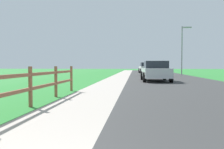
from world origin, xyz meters
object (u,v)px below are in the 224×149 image
(parked_car_black, at_px, (152,69))
(parked_car_white, at_px, (146,68))
(parked_suv_silver, at_px, (155,71))
(parked_car_blue, at_px, (146,68))
(street_lamp, at_px, (183,46))

(parked_car_black, height_order, parked_car_white, parked_car_white)
(parked_car_white, bearing_deg, parked_suv_silver, -90.62)
(parked_suv_silver, bearing_deg, parked_car_blue, 88.82)
(street_lamp, bearing_deg, parked_car_black, -146.40)
(parked_car_black, bearing_deg, parked_suv_silver, -92.46)
(parked_car_black, bearing_deg, street_lamp, 33.60)
(street_lamp, bearing_deg, parked_car_blue, 102.63)
(parked_car_black, distance_m, parked_car_white, 10.70)
(parked_suv_silver, height_order, parked_car_blue, parked_car_blue)
(parked_car_white, bearing_deg, parked_car_blue, 87.45)
(parked_car_white, height_order, parked_car_blue, parked_car_white)
(parked_suv_silver, relative_size, parked_car_white, 1.06)
(parked_suv_silver, distance_m, parked_car_black, 8.80)
(parked_car_black, xyz_separation_m, parked_car_blue, (0.19, 18.71, 0.02))
(parked_car_white, height_order, street_lamp, street_lamp)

